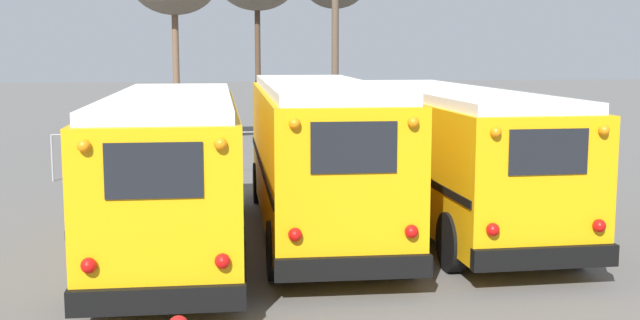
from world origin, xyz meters
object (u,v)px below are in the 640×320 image
school_bus_0 (173,167)px  utility_pole (335,46)px  school_bus_2 (447,150)px  school_bus_1 (318,151)px

school_bus_0 → utility_pole: size_ratio=1.23×
school_bus_0 → school_bus_2: size_ratio=0.90×
school_bus_1 → utility_pole: utility_pole is taller
school_bus_1 → school_bus_2: 3.05m
school_bus_0 → school_bus_1: school_bus_1 is taller
school_bus_0 → school_bus_2: 6.29m
school_bus_1 → utility_pole: 13.47m
utility_pole → school_bus_1: bearing=-100.4°
utility_pole → school_bus_0: bearing=-110.6°
school_bus_0 → school_bus_1: (3.01, 1.33, 0.08)m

